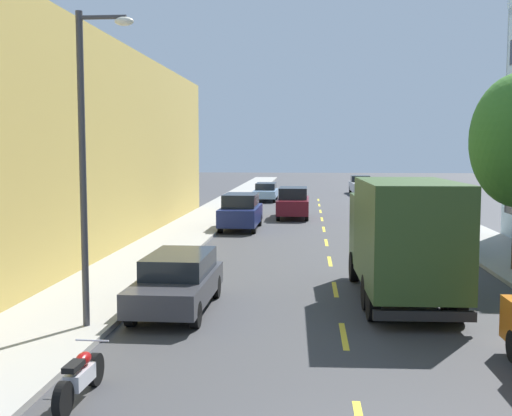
{
  "coord_description": "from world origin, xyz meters",
  "views": [
    {
      "loc": [
        -0.85,
        -7.73,
        4.34
      ],
      "look_at": [
        -3.43,
        23.87,
        1.42
      ],
      "focal_mm": 45.14,
      "sensor_mm": 36.0,
      "label": 1
    }
  ],
  "objects_px": {
    "parked_sedan_forest": "(432,235)",
    "parked_pickup_champagne": "(401,212)",
    "parked_hatchback_black": "(377,198)",
    "parked_suv_navy": "(241,211)",
    "parked_wagon_charcoal": "(178,280)",
    "parked_wagon_sky": "(266,191)",
    "delivery_box_truck": "(402,234)",
    "moving_burgundy_sedan": "(293,202)",
    "parked_motorcycle": "(80,377)",
    "parked_pickup_silver": "(361,185)",
    "street_lamp": "(88,148)"
  },
  "relations": [
    {
      "from": "parked_sedan_forest",
      "to": "parked_pickup_champagne",
      "type": "bearing_deg",
      "value": 89.96
    },
    {
      "from": "parked_sedan_forest",
      "to": "parked_hatchback_black",
      "type": "bearing_deg",
      "value": 90.32
    },
    {
      "from": "parked_hatchback_black",
      "to": "parked_suv_navy",
      "type": "distance_m",
      "value": 15.94
    },
    {
      "from": "parked_sedan_forest",
      "to": "parked_wagon_charcoal",
      "type": "distance_m",
      "value": 13.5
    },
    {
      "from": "parked_pickup_champagne",
      "to": "parked_wagon_sky",
      "type": "xyz_separation_m",
      "value": [
        -8.71,
        16.93,
        -0.02
      ]
    },
    {
      "from": "delivery_box_truck",
      "to": "parked_hatchback_black",
      "type": "height_order",
      "value": "delivery_box_truck"
    },
    {
      "from": "parked_sedan_forest",
      "to": "parked_suv_navy",
      "type": "relative_size",
      "value": 0.94
    },
    {
      "from": "parked_sedan_forest",
      "to": "parked_pickup_champagne",
      "type": "distance_m",
      "value": 9.26
    },
    {
      "from": "moving_burgundy_sedan",
      "to": "parked_motorcycle",
      "type": "bearing_deg",
      "value": -95.65
    },
    {
      "from": "parked_wagon_sky",
      "to": "parked_motorcycle",
      "type": "distance_m",
      "value": 42.9
    },
    {
      "from": "parked_wagon_charcoal",
      "to": "parked_pickup_silver",
      "type": "bearing_deg",
      "value": 79.36
    },
    {
      "from": "parked_sedan_forest",
      "to": "parked_hatchback_black",
      "type": "relative_size",
      "value": 1.12
    },
    {
      "from": "parked_hatchback_black",
      "to": "parked_wagon_sky",
      "type": "bearing_deg",
      "value": 146.32
    },
    {
      "from": "parked_wagon_sky",
      "to": "moving_burgundy_sedan",
      "type": "relative_size",
      "value": 0.98
    },
    {
      "from": "street_lamp",
      "to": "parked_sedan_forest",
      "type": "bearing_deg",
      "value": 50.72
    },
    {
      "from": "parked_pickup_champagne",
      "to": "parked_hatchback_black",
      "type": "relative_size",
      "value": 1.32
    },
    {
      "from": "parked_wagon_charcoal",
      "to": "parked_motorcycle",
      "type": "xyz_separation_m",
      "value": [
        -0.41,
        -6.36,
        -0.39
      ]
    },
    {
      "from": "parked_suv_navy",
      "to": "parked_sedan_forest",
      "type": "bearing_deg",
      "value": -38.9
    },
    {
      "from": "parked_pickup_champagne",
      "to": "parked_motorcycle",
      "type": "distance_m",
      "value": 27.51
    },
    {
      "from": "street_lamp",
      "to": "parked_sedan_forest",
      "type": "distance_m",
      "value": 16.63
    },
    {
      "from": "parked_pickup_champagne",
      "to": "parked_wagon_sky",
      "type": "bearing_deg",
      "value": 117.23
    },
    {
      "from": "parked_sedan_forest",
      "to": "parked_wagon_charcoal",
      "type": "xyz_separation_m",
      "value": [
        -8.66,
        -10.35,
        0.05
      ]
    },
    {
      "from": "parked_wagon_charcoal",
      "to": "parked_pickup_silver",
      "type": "relative_size",
      "value": 0.88
    },
    {
      "from": "parked_wagon_charcoal",
      "to": "parked_suv_navy",
      "type": "xyz_separation_m",
      "value": [
        -0.13,
        17.45,
        0.18
      ]
    },
    {
      "from": "parked_sedan_forest",
      "to": "parked_suv_navy",
      "type": "distance_m",
      "value": 11.3
    },
    {
      "from": "parked_hatchback_black",
      "to": "parked_motorcycle",
      "type": "height_order",
      "value": "parked_hatchback_black"
    },
    {
      "from": "delivery_box_truck",
      "to": "parked_sedan_forest",
      "type": "xyz_separation_m",
      "value": [
        2.51,
        8.95,
        -1.2
      ]
    },
    {
      "from": "parked_pickup_champagne",
      "to": "parked_wagon_charcoal",
      "type": "height_order",
      "value": "parked_pickup_champagne"
    },
    {
      "from": "parked_hatchback_black",
      "to": "parked_wagon_sky",
      "type": "distance_m",
      "value": 10.33
    },
    {
      "from": "parked_pickup_silver",
      "to": "parked_motorcycle",
      "type": "relative_size",
      "value": 2.6
    },
    {
      "from": "parked_sedan_forest",
      "to": "street_lamp",
      "type": "bearing_deg",
      "value": -129.28
    },
    {
      "from": "parked_wagon_charcoal",
      "to": "street_lamp",
      "type": "bearing_deg",
      "value": -126.05
    },
    {
      "from": "parked_sedan_forest",
      "to": "parked_wagon_sky",
      "type": "bearing_deg",
      "value": 108.39
    },
    {
      "from": "parked_hatchback_black",
      "to": "delivery_box_truck",
      "type": "bearing_deg",
      "value": -94.66
    },
    {
      "from": "parked_sedan_forest",
      "to": "parked_motorcycle",
      "type": "distance_m",
      "value": 19.02
    },
    {
      "from": "parked_pickup_silver",
      "to": "moving_burgundy_sedan",
      "type": "distance_m",
      "value": 22.9
    },
    {
      "from": "street_lamp",
      "to": "delivery_box_truck",
      "type": "xyz_separation_m",
      "value": [
        7.76,
        3.62,
        -2.41
      ]
    },
    {
      "from": "parked_motorcycle",
      "to": "parked_wagon_charcoal",
      "type": "bearing_deg",
      "value": 86.34
    },
    {
      "from": "street_lamp",
      "to": "parked_wagon_charcoal",
      "type": "height_order",
      "value": "street_lamp"
    },
    {
      "from": "parked_suv_navy",
      "to": "moving_burgundy_sedan",
      "type": "height_order",
      "value": "same"
    },
    {
      "from": "parked_suv_navy",
      "to": "moving_burgundy_sedan",
      "type": "distance_m",
      "value": 6.59
    },
    {
      "from": "street_lamp",
      "to": "parked_sedan_forest",
      "type": "height_order",
      "value": "street_lamp"
    },
    {
      "from": "parked_wagon_charcoal",
      "to": "moving_burgundy_sedan",
      "type": "xyz_separation_m",
      "value": [
        2.54,
        23.47,
        0.18
      ]
    },
    {
      "from": "parked_wagon_charcoal",
      "to": "parked_pickup_silver",
      "type": "xyz_separation_m",
      "value": [
        8.56,
        45.57,
        0.02
      ]
    },
    {
      "from": "parked_wagon_sky",
      "to": "parked_pickup_silver",
      "type": "height_order",
      "value": "parked_pickup_silver"
    },
    {
      "from": "parked_wagon_charcoal",
      "to": "moving_burgundy_sedan",
      "type": "height_order",
      "value": "moving_burgundy_sedan"
    },
    {
      "from": "parked_suv_navy",
      "to": "parked_motorcycle",
      "type": "distance_m",
      "value": 23.82
    },
    {
      "from": "parked_sedan_forest",
      "to": "delivery_box_truck",
      "type": "bearing_deg",
      "value": -105.69
    },
    {
      "from": "parked_suv_navy",
      "to": "parked_motorcycle",
      "type": "xyz_separation_m",
      "value": [
        -0.27,
        -23.81,
        -0.58
      ]
    },
    {
      "from": "delivery_box_truck",
      "to": "parked_suv_navy",
      "type": "relative_size",
      "value": 1.47
    }
  ]
}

